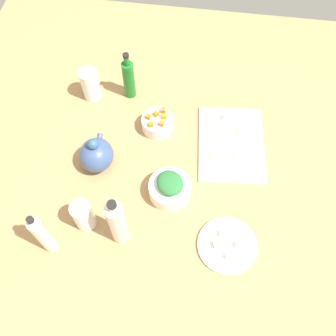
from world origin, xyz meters
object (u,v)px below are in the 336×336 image
Objects in this scene: bottle_2 at (43,235)px; drinking_glass_0 at (83,215)px; bottle_0 at (117,223)px; bowl_greens at (170,189)px; drinking_glass_1 at (90,84)px; plate_tofu at (227,245)px; bowl_carrots at (157,124)px; bottle_1 at (129,79)px; cutting_board at (231,144)px; teapot at (96,155)px.

bottle_2 is 14.76cm from drinking_glass_0.
bottle_2 is (-6.98, 22.75, -0.99)cm from bottle_0.
drinking_glass_1 is (41.19, 38.63, 3.91)cm from bowl_greens.
plate_tofu is 55.06cm from bowl_carrots.
bottle_2 is (-69.74, 14.27, 1.58)cm from bottle_1.
plate_tofu is 0.75× the size of bottle_0.
bottle_2 reaches higher than cutting_board.
cutting_board is 30.31cm from bowl_carrots.
drinking_glass_0 is (1.73, 49.58, 5.91)cm from plate_tofu.
teapot is 31.49cm from bottle_0.
drinking_glass_1 is (58.39, 60.71, 6.39)cm from plate_tofu.
bottle_0 is 14.50cm from drinking_glass_0.
bottle_1 is at bearing -9.29° from teapot.
bottle_1 is 71.20cm from bottle_2.
bowl_greens is 1.10× the size of drinking_glass_1.
bottle_0 is at bearing -152.55° from teapot.
teapot is at bearing -162.98° from drinking_glass_1.
bottle_2 is at bearing 168.44° from bottle_1.
bowl_carrots is 47.68cm from drinking_glass_0.
plate_tofu is at bearing -143.72° from bottle_1.
bottle_2 reaches higher than bowl_greens.
bottle_0 is 63.39cm from bottle_1.
bottle_2 is at bearing 107.04° from bottle_0.
bottle_0 is at bearing 142.16° from bowl_greens.
drinking_glass_0 is at bearing 76.42° from bottle_0.
cutting_board is 32.23cm from bowl_greens.
bottle_0 reaches higher than bottle_2.
bowl_greens is (17.20, 22.09, 2.48)cm from plate_tofu.
bottle_1 reaches higher than plate_tofu.
cutting_board is 1.40× the size of bottle_2.
bottle_1 is at bearing 36.28° from plate_tofu.
bottle_1 is 59.87cm from drinking_glass_0.
cutting_board is 1.53× the size of bottle_1.
bottle_2 reaches higher than bowl_carrots.
bottle_0 is at bearing -72.96° from bottle_2.
drinking_glass_0 is (-15.47, 27.49, 3.42)cm from bowl_greens.
cutting_board is at bearing -50.72° from drinking_glass_0.
teapot is (-15.41, 49.80, 5.72)cm from cutting_board.
bottle_0 is 64.70cm from drinking_glass_1.
bottle_0 is (-27.46, -14.27, 5.83)cm from teapot.
cutting_board is at bearing -105.84° from drinking_glass_1.
bottle_2 is at bearing 98.06° from plate_tofu.
drinking_glass_1 reaches higher than drinking_glass_0.
bottle_0 reaches higher than bowl_greens.
bowl_greens is at bearing -162.59° from bowl_carrots.
bottle_1 is 0.91× the size of bottle_2.
drinking_glass_1 is at bearing 74.16° from cutting_board.
cutting_board is at bearing -49.46° from bottle_2.
bottle_1 is at bearing 27.46° from bowl_greens.
plate_tofu is 60.80cm from bottle_2.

